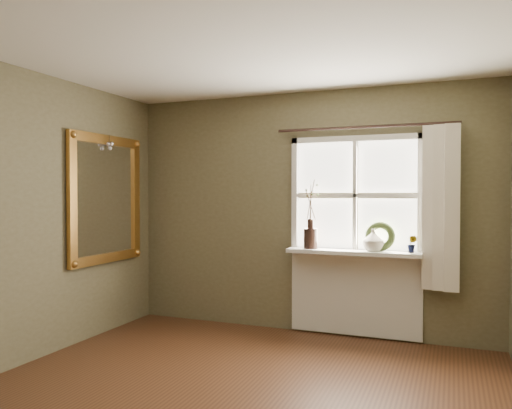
{
  "coord_description": "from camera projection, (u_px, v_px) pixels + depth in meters",
  "views": [
    {
      "loc": [
        1.5,
        -2.97,
        1.5
      ],
      "look_at": [
        -0.29,
        1.55,
        1.39
      ],
      "focal_mm": 35.0,
      "sensor_mm": 36.0,
      "label": 1
    }
  ],
  "objects": [
    {
      "name": "ceiling",
      "position": [
        210.0,
        27.0,
        3.29
      ],
      "size": [
        4.5,
        4.5,
        0.0
      ],
      "primitive_type": "plane",
      "color": "silver",
      "rests_on": "ground"
    },
    {
      "name": "wall_back",
      "position": [
        306.0,
        212.0,
        5.46
      ],
      "size": [
        4.0,
        0.1,
        2.6
      ],
      "primitive_type": "cube",
      "color": "brown",
      "rests_on": "ground"
    },
    {
      "name": "window_frame",
      "position": [
        355.0,
        196.0,
        5.18
      ],
      "size": [
        1.36,
        0.06,
        1.24
      ],
      "color": "silver",
      "rests_on": "wall_back"
    },
    {
      "name": "window_sill",
      "position": [
        353.0,
        252.0,
        5.1
      ],
      "size": [
        1.36,
        0.26,
        0.04
      ],
      "primitive_type": "cube",
      "color": "silver",
      "rests_on": "wall_back"
    },
    {
      "name": "window_apron",
      "position": [
        355.0,
        293.0,
        5.21
      ],
      "size": [
        1.36,
        0.04,
        0.88
      ],
      "primitive_type": "cube",
      "color": "silver",
      "rests_on": "ground"
    },
    {
      "name": "dark_jug",
      "position": [
        311.0,
        238.0,
        5.26
      ],
      "size": [
        0.19,
        0.19,
        0.21
      ],
      "primitive_type": "cylinder",
      "rotation": [
        0.0,
        0.0,
        -0.33
      ],
      "color": "black",
      "rests_on": "window_sill"
    },
    {
      "name": "cream_vase",
      "position": [
        373.0,
        240.0,
        5.02
      ],
      "size": [
        0.25,
        0.25,
        0.22
      ],
      "primitive_type": "imported",
      "rotation": [
        0.0,
        0.0,
        -0.2
      ],
      "color": "beige",
      "rests_on": "window_sill"
    },
    {
      "name": "wreath",
      "position": [
        380.0,
        240.0,
        5.03
      ],
      "size": [
        0.31,
        0.15,
        0.31
      ],
      "primitive_type": "torus",
      "rotation": [
        1.36,
        0.0,
        -0.04
      ],
      "color": "#2E3D1B",
      "rests_on": "window_sill"
    },
    {
      "name": "potted_plant_left",
      "position": [
        311.0,
        241.0,
        5.26
      ],
      "size": [
        0.09,
        0.06,
        0.17
      ],
      "primitive_type": "imported",
      "rotation": [
        0.0,
        0.0,
        -0.04
      ],
      "color": "#2E3D1B",
      "rests_on": "window_sill"
    },
    {
      "name": "potted_plant_right",
      "position": [
        412.0,
        244.0,
        4.88
      ],
      "size": [
        0.12,
        0.1,
        0.17
      ],
      "primitive_type": "imported",
      "rotation": [
        0.0,
        0.0,
        -0.34
      ],
      "color": "#2E3D1B",
      "rests_on": "window_sill"
    },
    {
      "name": "curtain",
      "position": [
        441.0,
        208.0,
        4.78
      ],
      "size": [
        0.36,
        0.12,
        1.59
      ],
      "primitive_type": "cube",
      "color": "beige",
      "rests_on": "wall_back"
    },
    {
      "name": "curtain_rod",
      "position": [
        364.0,
        127.0,
        5.08
      ],
      "size": [
        1.84,
        0.03,
        0.03
      ],
      "primitive_type": "cylinder",
      "rotation": [
        0.0,
        1.57,
        0.0
      ],
      "color": "black",
      "rests_on": "wall_back"
    },
    {
      "name": "gilt_mirror",
      "position": [
        106.0,
        199.0,
        5.35
      ],
      "size": [
        0.1,
        1.14,
        1.37
      ],
      "color": "white",
      "rests_on": "wall_left"
    }
  ]
}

